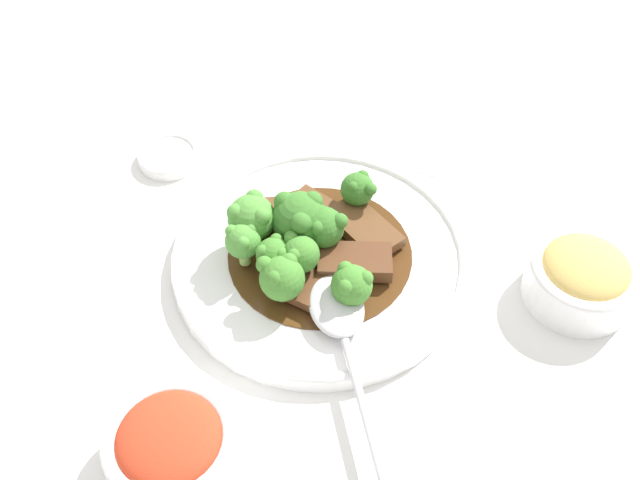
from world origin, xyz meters
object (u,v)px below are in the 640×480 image
sauce_dish (168,156)px  serving_spoon (340,318)px  beef_strip_1 (356,259)px  beef_strip_0 (364,228)px  beef_strip_3 (287,213)px  side_bowl_kimchi (171,446)px  side_bowl_appetizer (582,277)px  broccoli_floret_6 (327,228)px  broccoli_floret_3 (352,285)px  broccoli_floret_7 (243,241)px  broccoli_floret_4 (299,220)px  broccoli_floret_2 (274,255)px  broccoli_floret_1 (278,276)px  main_plate (320,257)px  beef_strip_2 (310,289)px  beef_strip_4 (316,206)px  broccoli_floret_8 (252,218)px  broccoli_floret_0 (297,252)px  broccoli_floret_5 (362,190)px

sauce_dish → serving_spoon: bearing=70.2°
beef_strip_1 → serving_spoon: size_ratio=0.45×
beef_strip_0 → serving_spoon: 0.11m
beef_strip_3 → side_bowl_kimchi: (0.25, 0.06, 0.00)m
side_bowl_appetizer → sauce_dish: 0.43m
broccoli_floret_6 → serving_spoon: 0.09m
broccoli_floret_3 → side_bowl_appetizer: bearing=127.1°
broccoli_floret_7 → sauce_dish: size_ratio=0.70×
beef_strip_0 → beef_strip_3: bearing=-73.2°
broccoli_floret_4 → broccoli_floret_6: size_ratio=1.22×
beef_strip_3 → broccoli_floret_4: size_ratio=1.19×
beef_strip_3 → broccoli_floret_2: bearing=24.2°
beef_strip_3 → broccoli_floret_1: bearing=29.1°
broccoli_floret_2 → broccoli_floret_1: bearing=41.8°
beef_strip_1 → side_bowl_appetizer: size_ratio=0.78×
main_plate → sauce_dish: (-0.04, -0.21, -0.00)m
broccoli_floret_1 → beef_strip_2: bearing=125.7°
beef_strip_0 → side_bowl_kimchi: bearing=-3.2°
broccoli_floret_2 → beef_strip_4: bearing=-174.0°
broccoli_floret_8 → side_bowl_appetizer: broccoli_floret_8 is taller
main_plate → broccoli_floret_4: 0.05m
sauce_dish → beef_strip_3: bearing=84.1°
main_plate → beef_strip_0: (-0.04, 0.02, 0.01)m
beef_strip_4 → broccoli_floret_0: 0.08m
main_plate → broccoli_floret_2: size_ratio=7.08×
sauce_dish → broccoli_floret_3: bearing=75.0°
beef_strip_0 → beef_strip_2: bearing=-3.0°
beef_strip_0 → beef_strip_3: 0.08m
main_plate → broccoli_floret_6: size_ratio=6.05×
broccoli_floret_4 → broccoli_floret_2: bearing=0.2°
beef_strip_2 → sauce_dish: beef_strip_2 is taller
main_plate → broccoli_floret_3: bearing=57.0°
broccoli_floret_6 → broccoli_floret_7: (0.05, -0.05, 0.00)m
main_plate → broccoli_floret_7: (0.05, -0.05, 0.04)m
broccoli_floret_7 → broccoli_floret_8: 0.03m
broccoli_floret_4 → side_bowl_kimchi: bearing=7.6°
broccoli_floret_7 → broccoli_floret_8: bearing=-163.1°
beef_strip_0 → sauce_dish: 0.24m
beef_strip_1 → broccoli_floret_2: size_ratio=1.94×
side_bowl_appetizer → broccoli_floret_0: bearing=-61.2°
broccoli_floret_4 → sauce_dish: 0.20m
sauce_dish → side_bowl_appetizer: bearing=97.1°
beef_strip_3 → side_bowl_appetizer: side_bowl_appetizer is taller
broccoli_floret_5 → beef_strip_1: bearing=26.2°
beef_strip_2 → beef_strip_4: same height
broccoli_floret_2 → broccoli_floret_8: bearing=-117.5°
main_plate → broccoli_floret_1: (0.06, -0.00, 0.04)m
broccoli_floret_6 → serving_spoon: broccoli_floret_6 is taller
beef_strip_1 → beef_strip_3: 0.09m
broccoli_floret_6 → main_plate: bearing=-30.3°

